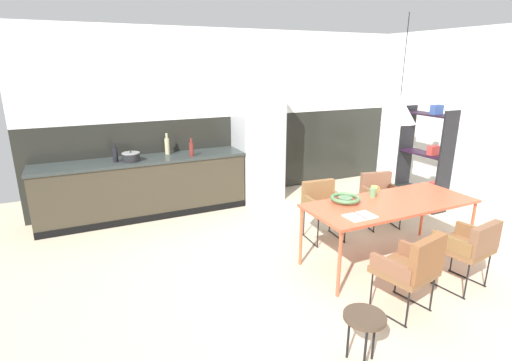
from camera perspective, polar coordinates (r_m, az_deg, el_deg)
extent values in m
plane|color=#C6B294|center=(4.53, 12.78, -13.33)|extent=(8.58, 8.58, 0.00)
cube|color=black|center=(6.82, -3.02, 3.65)|extent=(6.60, 0.12, 1.39)
cube|color=white|center=(6.65, -3.20, 15.37)|extent=(6.60, 0.12, 1.39)
cube|color=#383225|center=(6.13, -15.93, -1.12)|extent=(3.03, 0.60, 0.85)
cube|color=#2E3433|center=(6.02, -16.26, 2.90)|extent=(3.06, 0.63, 0.04)
cube|color=black|center=(5.97, -15.13, -5.34)|extent=(3.03, 0.01, 0.10)
cube|color=#ADAFB2|center=(6.54, 0.32, 5.69)|extent=(0.73, 0.60, 1.96)
cube|color=#D04F32|center=(4.66, 19.07, -3.17)|extent=(1.98, 0.79, 0.03)
cylinder|color=#CC5533|center=(4.50, 6.58, -8.11)|extent=(0.04, 0.04, 0.71)
cylinder|color=#D25633|center=(5.67, 23.18, -4.05)|extent=(0.04, 0.04, 0.71)
cylinder|color=#CA4F34|center=(3.98, 12.07, -11.90)|extent=(0.04, 0.04, 0.71)
cylinder|color=#D54B30|center=(5.27, 28.90, -6.39)|extent=(0.04, 0.04, 0.71)
cube|color=brown|center=(5.78, 17.90, -2.65)|extent=(0.56, 0.55, 0.06)
cube|color=brown|center=(5.88, 17.07, -0.32)|extent=(0.46, 0.17, 0.31)
cube|color=brown|center=(5.86, 19.83, -1.53)|extent=(0.13, 0.42, 0.14)
cube|color=brown|center=(5.64, 16.07, -1.90)|extent=(0.13, 0.42, 0.14)
cylinder|color=black|center=(5.80, 20.37, -5.06)|extent=(0.02, 0.02, 0.37)
cylinder|color=black|center=(5.60, 16.93, -5.53)|extent=(0.02, 0.02, 0.37)
cylinder|color=black|center=(6.10, 18.42, -3.81)|extent=(0.02, 0.02, 0.37)
cylinder|color=black|center=(5.90, 15.11, -4.20)|extent=(0.02, 0.02, 0.37)
cylinder|color=black|center=(6.01, 19.21, -5.99)|extent=(0.10, 0.41, 0.02)
cylinder|color=black|center=(5.82, 15.86, -6.46)|extent=(0.10, 0.41, 0.02)
cube|color=brown|center=(4.57, 27.91, -8.64)|extent=(0.54, 0.53, 0.06)
cube|color=brown|center=(4.43, 30.48, -7.35)|extent=(0.46, 0.15, 0.29)
cube|color=brown|center=(4.35, 26.67, -8.28)|extent=(0.11, 0.42, 0.14)
cube|color=brown|center=(4.72, 29.38, -6.76)|extent=(0.11, 0.42, 0.14)
cylinder|color=black|center=(4.59, 24.19, -11.22)|extent=(0.02, 0.02, 0.40)
cylinder|color=black|center=(4.91, 26.75, -9.72)|extent=(0.02, 0.02, 0.40)
cylinder|color=black|center=(4.43, 28.39, -12.82)|extent=(0.02, 0.02, 0.40)
cylinder|color=black|center=(4.76, 30.74, -11.14)|extent=(0.02, 0.02, 0.40)
cylinder|color=black|center=(4.60, 25.94, -14.12)|extent=(0.08, 0.41, 0.02)
cylinder|color=black|center=(4.91, 28.39, -12.43)|extent=(0.08, 0.41, 0.02)
cube|color=brown|center=(5.15, 10.06, -4.10)|extent=(0.52, 0.50, 0.06)
cube|color=brown|center=(5.25, 9.06, -1.56)|extent=(0.46, 0.12, 0.30)
cube|color=brown|center=(5.22, 12.20, -2.74)|extent=(0.08, 0.42, 0.14)
cube|color=brown|center=(5.01, 7.93, -3.37)|extent=(0.08, 0.42, 0.14)
cylinder|color=black|center=(5.19, 12.91, -6.85)|extent=(0.02, 0.02, 0.40)
cylinder|color=black|center=(4.99, 9.02, -7.58)|extent=(0.02, 0.02, 0.40)
cylinder|color=black|center=(5.48, 10.75, -5.40)|extent=(0.02, 0.02, 0.40)
cylinder|color=black|center=(5.29, 7.01, -6.02)|extent=(0.02, 0.02, 0.40)
cylinder|color=black|center=(5.41, 11.68, -7.97)|extent=(0.05, 0.41, 0.02)
cylinder|color=black|center=(5.22, 7.90, -8.70)|extent=(0.05, 0.41, 0.02)
cube|color=brown|center=(3.93, 20.81, -12.20)|extent=(0.56, 0.55, 0.06)
cube|color=brown|center=(3.75, 23.75, -10.34)|extent=(0.46, 0.17, 0.37)
cube|color=brown|center=(3.71, 19.10, -12.00)|extent=(0.13, 0.42, 0.14)
cube|color=brown|center=(4.06, 22.67, -9.88)|extent=(0.13, 0.42, 0.14)
cylinder|color=black|center=(3.98, 16.49, -15.03)|extent=(0.02, 0.02, 0.38)
cylinder|color=black|center=(4.27, 19.81, -13.02)|extent=(0.02, 0.02, 0.38)
cylinder|color=black|center=(3.81, 21.25, -17.08)|extent=(0.02, 0.02, 0.38)
cylinder|color=black|center=(4.11, 24.34, -14.78)|extent=(0.02, 0.02, 0.38)
cylinder|color=black|center=(3.99, 18.55, -18.25)|extent=(0.10, 0.41, 0.02)
cylinder|color=black|center=(4.28, 21.75, -15.99)|extent=(0.10, 0.41, 0.02)
cylinder|color=#4C704C|center=(4.49, 12.89, -2.79)|extent=(0.16, 0.16, 0.06)
torus|color=#497246|center=(4.48, 12.91, -2.53)|extent=(0.33, 0.33, 0.04)
cube|color=white|center=(4.08, 14.13, -5.26)|extent=(0.15, 0.21, 0.01)
cube|color=white|center=(4.17, 15.77, -4.88)|extent=(0.15, 0.21, 0.01)
cube|color=#B73833|center=(4.12, 14.97, -4.97)|extent=(0.01, 0.21, 0.00)
cylinder|color=#5B8456|center=(4.75, 16.67, -1.72)|extent=(0.08, 0.08, 0.10)
torus|color=#5B8456|center=(4.78, 17.15, -1.57)|extent=(0.07, 0.01, 0.07)
cylinder|color=gold|center=(4.87, 16.88, -1.34)|extent=(0.08, 0.08, 0.10)
torus|color=gold|center=(4.90, 17.34, -1.20)|extent=(0.07, 0.01, 0.07)
cylinder|color=black|center=(5.88, -17.78, 3.24)|extent=(0.25, 0.25, 0.12)
cylinder|color=gray|center=(5.87, -17.84, 3.84)|extent=(0.25, 0.25, 0.01)
sphere|color=black|center=(5.87, -17.85, 4.02)|extent=(0.02, 0.02, 0.02)
cylinder|color=tan|center=(6.20, -12.84, 4.89)|extent=(0.07, 0.07, 0.24)
cylinder|color=tan|center=(6.17, -12.94, 6.37)|extent=(0.03, 0.03, 0.08)
cylinder|color=maroon|center=(5.99, -9.41, 4.48)|extent=(0.07, 0.07, 0.21)
cylinder|color=maroon|center=(5.96, -9.47, 5.79)|extent=(0.03, 0.03, 0.07)
cylinder|color=black|center=(5.91, -19.88, 3.57)|extent=(0.07, 0.07, 0.21)
cylinder|color=black|center=(5.89, -20.01, 4.82)|extent=(0.03, 0.03, 0.06)
cylinder|color=#423326|center=(3.19, 15.59, -18.64)|extent=(0.32, 0.32, 0.03)
cylinder|color=black|center=(3.38, 16.84, -21.04)|extent=(0.02, 0.02, 0.40)
cylinder|color=black|center=(3.35, 13.34, -21.19)|extent=(0.02, 0.02, 0.40)
cylinder|color=black|center=(3.24, 15.65, -22.94)|extent=(0.02, 0.02, 0.40)
cube|color=black|center=(7.01, 20.94, 3.75)|extent=(0.30, 0.03, 1.59)
cube|color=black|center=(6.50, 25.94, 2.20)|extent=(0.30, 0.03, 1.59)
cube|color=black|center=(6.88, 22.83, -1.38)|extent=(0.30, 0.78, 0.02)
cube|color=#B73833|center=(6.69, 24.60, -1.05)|extent=(0.18, 0.10, 0.21)
cube|color=black|center=(6.73, 23.42, 3.63)|extent=(0.30, 0.78, 0.02)
cube|color=#B73833|center=(6.62, 24.49, 4.03)|extent=(0.18, 0.10, 0.14)
cube|color=black|center=(6.63, 24.04, 8.82)|extent=(0.30, 0.78, 0.02)
cube|color=#334C8C|center=(6.55, 24.88, 9.37)|extent=(0.18, 0.10, 0.14)
cylinder|color=black|center=(4.42, 20.94, 16.76)|extent=(0.01, 0.01, 0.81)
cone|color=silver|center=(4.45, 20.20, 9.71)|extent=(0.36, 0.36, 0.29)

